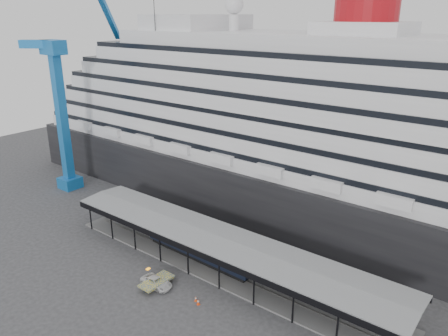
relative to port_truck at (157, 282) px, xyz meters
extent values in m
plane|color=#343437|center=(4.33, 4.08, -0.68)|extent=(200.00, 200.00, 0.00)
cube|color=black|center=(4.33, 36.08, 4.32)|extent=(130.00, 30.00, 10.00)
cylinder|color=#A40D14|center=(12.33, 36.08, 36.72)|extent=(10.00, 10.00, 9.00)
sphere|color=silver|center=(-13.67, 36.08, 37.02)|extent=(3.60, 3.60, 3.60)
cube|color=slate|center=(4.33, 9.08, -0.56)|extent=(56.00, 8.00, 0.24)
cube|color=slate|center=(4.33, 8.36, -0.40)|extent=(54.00, 0.08, 0.10)
cube|color=slate|center=(4.33, 9.80, -0.40)|extent=(54.00, 0.08, 0.10)
cube|color=black|center=(4.33, 4.58, 3.77)|extent=(56.00, 0.18, 0.90)
cube|color=black|center=(4.33, 13.58, 3.77)|extent=(56.00, 0.18, 0.90)
cube|color=slate|center=(4.33, 9.08, 4.50)|extent=(56.00, 9.00, 0.24)
cube|color=#1868B5|center=(-41.67, 14.08, 0.52)|extent=(4.00, 4.00, 2.40)
cube|color=#1868B5|center=(-41.67, 14.08, 14.72)|extent=(1.80, 1.80, 26.00)
cube|color=#1868B5|center=(-41.67, 14.08, 29.12)|extent=(5.00, 3.20, 2.80)
cube|color=#1868B5|center=(-44.54, 12.07, 29.72)|extent=(5.83, 4.75, 1.60)
cylinder|color=black|center=(-24.89, 25.83, 22.92)|extent=(0.12, 0.12, 47.21)
imported|color=silver|center=(0.00, 0.00, 0.00)|extent=(4.92, 2.32, 1.36)
cube|color=black|center=(-0.04, 9.08, -0.12)|extent=(18.92, 2.58, 0.63)
cube|color=black|center=(-0.04, 9.08, 0.68)|extent=(19.82, 2.96, 0.99)
cube|color=beige|center=(-0.04, 9.08, 1.76)|extent=(19.82, 3.00, 1.17)
cube|color=black|center=(-0.04, 9.08, 2.53)|extent=(19.82, 2.96, 0.36)
cube|color=#EF350D|center=(-1.33, 0.22, -0.67)|extent=(0.34, 0.34, 0.03)
cone|color=#EF350D|center=(-1.33, 0.22, -0.34)|extent=(0.29, 0.29, 0.64)
cylinder|color=white|center=(-1.33, 0.22, -0.28)|extent=(0.20, 0.20, 0.12)
cube|color=#F4490D|center=(6.51, 0.88, -0.67)|extent=(0.43, 0.43, 0.03)
cone|color=#F4490D|center=(6.51, 0.88, -0.32)|extent=(0.36, 0.36, 0.69)
cylinder|color=white|center=(6.51, 0.88, -0.25)|extent=(0.22, 0.22, 0.13)
cube|color=#F53E0D|center=(7.25, 0.53, -0.66)|extent=(0.53, 0.53, 0.03)
cone|color=#F53E0D|center=(7.25, 0.53, -0.27)|extent=(0.45, 0.45, 0.78)
cylinder|color=white|center=(7.25, 0.53, -0.19)|extent=(0.25, 0.25, 0.15)
camera|label=1|loc=(39.43, -35.29, 35.54)|focal=35.00mm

